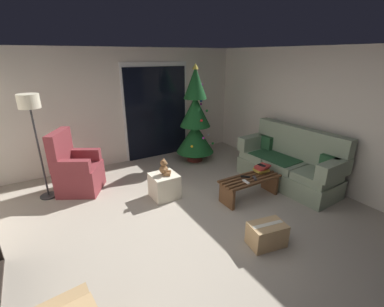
{
  "coord_description": "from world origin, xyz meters",
  "views": [
    {
      "loc": [
        -1.66,
        -2.73,
        2.35
      ],
      "look_at": [
        0.4,
        0.7,
        0.85
      ],
      "focal_mm": 24.77,
      "sensor_mm": 36.0,
      "label": 1
    }
  ],
  "objects_px": {
    "christmas_tree": "(195,121)",
    "armchair": "(76,170)",
    "cardboard_box_taped_mid_floor": "(267,234)",
    "cell_phone": "(262,165)",
    "floor_lamp": "(31,112)",
    "teddy_bear_chestnut": "(164,168)",
    "book_stack": "(262,169)",
    "coffee_table": "(250,184)",
    "remote_black": "(245,177)",
    "remote_graphite": "(255,178)",
    "ottoman": "(164,186)",
    "couch": "(289,164)",
    "remote_white": "(246,182)"
  },
  "relations": [
    {
      "from": "christmas_tree",
      "to": "teddy_bear_chestnut",
      "type": "distance_m",
      "value": 1.85
    },
    {
      "from": "cell_phone",
      "to": "remote_graphite",
      "type": "bearing_deg",
      "value": -160.31
    },
    {
      "from": "book_stack",
      "to": "teddy_bear_chestnut",
      "type": "xyz_separation_m",
      "value": [
        -1.56,
        0.72,
        0.09
      ]
    },
    {
      "from": "couch",
      "to": "ottoman",
      "type": "distance_m",
      "value": 2.4
    },
    {
      "from": "floor_lamp",
      "to": "coffee_table",
      "type": "bearing_deg",
      "value": -31.81
    },
    {
      "from": "remote_black",
      "to": "book_stack",
      "type": "bearing_deg",
      "value": 131.76
    },
    {
      "from": "remote_black",
      "to": "floor_lamp",
      "type": "distance_m",
      "value": 3.61
    },
    {
      "from": "remote_white",
      "to": "cell_phone",
      "type": "height_order",
      "value": "cell_phone"
    },
    {
      "from": "floor_lamp",
      "to": "teddy_bear_chestnut",
      "type": "xyz_separation_m",
      "value": [
        1.76,
        -1.07,
        -0.96
      ]
    },
    {
      "from": "remote_white",
      "to": "teddy_bear_chestnut",
      "type": "relative_size",
      "value": 0.55
    },
    {
      "from": "remote_white",
      "to": "teddy_bear_chestnut",
      "type": "distance_m",
      "value": 1.38
    },
    {
      "from": "cardboard_box_taped_mid_floor",
      "to": "remote_white",
      "type": "bearing_deg",
      "value": 64.06
    },
    {
      "from": "armchair",
      "to": "teddy_bear_chestnut",
      "type": "bearing_deg",
      "value": -39.04
    },
    {
      "from": "book_stack",
      "to": "teddy_bear_chestnut",
      "type": "relative_size",
      "value": 1.04
    },
    {
      "from": "book_stack",
      "to": "floor_lamp",
      "type": "height_order",
      "value": "floor_lamp"
    },
    {
      "from": "christmas_tree",
      "to": "armchair",
      "type": "bearing_deg",
      "value": -176.12
    },
    {
      "from": "remote_white",
      "to": "remote_black",
      "type": "relative_size",
      "value": 1.0
    },
    {
      "from": "teddy_bear_chestnut",
      "to": "remote_black",
      "type": "bearing_deg",
      "value": -32.16
    },
    {
      "from": "ottoman",
      "to": "book_stack",
      "type": "bearing_deg",
      "value": -24.95
    },
    {
      "from": "remote_white",
      "to": "christmas_tree",
      "type": "bearing_deg",
      "value": -93.78
    },
    {
      "from": "coffee_table",
      "to": "remote_graphite",
      "type": "height_order",
      "value": "remote_graphite"
    },
    {
      "from": "cell_phone",
      "to": "teddy_bear_chestnut",
      "type": "distance_m",
      "value": 1.71
    },
    {
      "from": "armchair",
      "to": "remote_black",
      "type": "bearing_deg",
      "value": -35.88
    },
    {
      "from": "coffee_table",
      "to": "ottoman",
      "type": "distance_m",
      "value": 1.47
    },
    {
      "from": "book_stack",
      "to": "teddy_bear_chestnut",
      "type": "height_order",
      "value": "teddy_bear_chestnut"
    },
    {
      "from": "book_stack",
      "to": "christmas_tree",
      "type": "bearing_deg",
      "value": 96.12
    },
    {
      "from": "coffee_table",
      "to": "cell_phone",
      "type": "relative_size",
      "value": 7.64
    },
    {
      "from": "couch",
      "to": "remote_white",
      "type": "bearing_deg",
      "value": -173.08
    },
    {
      "from": "armchair",
      "to": "cardboard_box_taped_mid_floor",
      "type": "height_order",
      "value": "armchair"
    },
    {
      "from": "couch",
      "to": "armchair",
      "type": "distance_m",
      "value": 3.94
    },
    {
      "from": "couch",
      "to": "floor_lamp",
      "type": "distance_m",
      "value": 4.55
    },
    {
      "from": "coffee_table",
      "to": "ottoman",
      "type": "bearing_deg",
      "value": 147.41
    },
    {
      "from": "book_stack",
      "to": "remote_black",
      "type": "bearing_deg",
      "value": -178.48
    },
    {
      "from": "couch",
      "to": "armchair",
      "type": "relative_size",
      "value": 1.75
    },
    {
      "from": "floor_lamp",
      "to": "teddy_bear_chestnut",
      "type": "distance_m",
      "value": 2.27
    },
    {
      "from": "couch",
      "to": "teddy_bear_chestnut",
      "type": "bearing_deg",
      "value": 162.05
    },
    {
      "from": "cell_phone",
      "to": "floor_lamp",
      "type": "height_order",
      "value": "floor_lamp"
    },
    {
      "from": "remote_black",
      "to": "teddy_bear_chestnut",
      "type": "distance_m",
      "value": 1.38
    },
    {
      "from": "cell_phone",
      "to": "cardboard_box_taped_mid_floor",
      "type": "bearing_deg",
      "value": -137.43
    },
    {
      "from": "remote_graphite",
      "to": "book_stack",
      "type": "height_order",
      "value": "book_stack"
    },
    {
      "from": "cell_phone",
      "to": "ottoman",
      "type": "xyz_separation_m",
      "value": [
        -1.56,
        0.72,
        -0.31
      ]
    },
    {
      "from": "remote_black",
      "to": "cardboard_box_taped_mid_floor",
      "type": "distance_m",
      "value": 1.25
    },
    {
      "from": "remote_black",
      "to": "book_stack",
      "type": "xyz_separation_m",
      "value": [
        0.39,
        0.01,
        0.06
      ]
    },
    {
      "from": "remote_black",
      "to": "cardboard_box_taped_mid_floor",
      "type": "bearing_deg",
      "value": 12.44
    },
    {
      "from": "cardboard_box_taped_mid_floor",
      "to": "remote_graphite",
      "type": "bearing_deg",
      "value": 54.93
    },
    {
      "from": "coffee_table",
      "to": "christmas_tree",
      "type": "bearing_deg",
      "value": 86.61
    },
    {
      "from": "cell_phone",
      "to": "floor_lamp",
      "type": "xyz_separation_m",
      "value": [
        -3.31,
        1.79,
        0.98
      ]
    },
    {
      "from": "christmas_tree",
      "to": "floor_lamp",
      "type": "relative_size",
      "value": 1.22
    },
    {
      "from": "remote_black",
      "to": "christmas_tree",
      "type": "bearing_deg",
      "value": -145.22
    },
    {
      "from": "couch",
      "to": "christmas_tree",
      "type": "bearing_deg",
      "value": 115.4
    }
  ]
}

